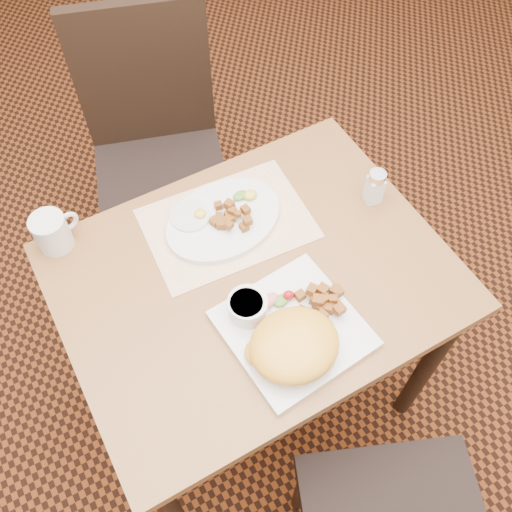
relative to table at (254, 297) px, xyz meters
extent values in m
plane|color=black|center=(0.00, 0.00, -0.64)|extent=(8.00, 8.00, 0.00)
cube|color=#935C2D|center=(0.00, 0.00, 0.09)|extent=(0.90, 0.70, 0.03)
cylinder|color=black|center=(0.40, -0.30, -0.28)|extent=(0.05, 0.05, 0.71)
cylinder|color=black|center=(-0.40, 0.30, -0.28)|extent=(0.05, 0.05, 0.71)
cylinder|color=black|center=(0.40, 0.30, -0.28)|extent=(0.05, 0.05, 0.71)
cylinder|color=black|center=(-0.07, -0.39, -0.43)|extent=(0.04, 0.04, 0.42)
cylinder|color=black|center=(0.26, -0.53, -0.43)|extent=(0.04, 0.04, 0.42)
cube|color=black|center=(0.00, 0.63, -0.19)|extent=(0.53, 0.53, 0.05)
cylinder|color=black|center=(0.23, 0.74, -0.43)|extent=(0.04, 0.04, 0.42)
cylinder|color=black|center=(0.12, 0.40, -0.43)|extent=(0.04, 0.04, 0.42)
cylinder|color=black|center=(-0.12, 0.85, -0.43)|extent=(0.04, 0.04, 0.42)
cylinder|color=black|center=(-0.22, 0.51, -0.43)|extent=(0.04, 0.04, 0.42)
cube|color=black|center=(0.06, 0.82, 0.08)|extent=(0.41, 0.16, 0.50)
cube|color=white|center=(0.01, 0.16, 0.11)|extent=(0.42, 0.31, 0.00)
cube|color=silver|center=(0.00, -0.17, 0.12)|extent=(0.30, 0.30, 0.02)
ellipsoid|color=yellow|center=(-0.03, -0.22, 0.16)|extent=(0.19, 0.17, 0.07)
ellipsoid|color=yellow|center=(0.00, -0.24, 0.14)|extent=(0.08, 0.07, 0.03)
ellipsoid|color=yellow|center=(-0.09, -0.19, 0.14)|extent=(0.08, 0.07, 0.03)
cylinder|color=silver|center=(-0.07, -0.09, 0.15)|extent=(0.09, 0.09, 0.05)
cylinder|color=beige|center=(-0.07, -0.09, 0.17)|extent=(0.07, 0.07, 0.01)
ellipsoid|color=#387223|center=(0.01, -0.10, 0.13)|extent=(0.04, 0.03, 0.01)
ellipsoid|color=red|center=(0.03, -0.10, 0.14)|extent=(0.03, 0.03, 0.03)
ellipsoid|color=#F28C72|center=(-0.02, -0.09, 0.14)|extent=(0.07, 0.04, 0.02)
cylinder|color=white|center=(-0.06, 0.21, 0.13)|extent=(0.10, 0.10, 0.01)
ellipsoid|color=yellow|center=(-0.04, 0.20, 0.14)|extent=(0.03, 0.03, 0.01)
ellipsoid|color=#387223|center=(0.08, 0.21, 0.13)|extent=(0.04, 0.03, 0.01)
ellipsoid|color=yellow|center=(0.10, 0.19, 0.14)|extent=(0.04, 0.03, 0.02)
cube|color=white|center=(0.37, 0.05, 0.15)|extent=(0.05, 0.05, 0.08)
cylinder|color=silver|center=(0.37, 0.05, 0.20)|extent=(0.05, 0.05, 0.02)
cylinder|color=silver|center=(-0.38, 0.31, 0.16)|extent=(0.08, 0.08, 0.09)
torus|color=silver|center=(-0.33, 0.32, 0.16)|extent=(0.06, 0.02, 0.06)
cube|color=#925017|center=(0.09, -0.17, 0.14)|extent=(0.03, 0.03, 0.02)
cube|color=#925017|center=(0.08, -0.15, 0.15)|extent=(0.03, 0.03, 0.02)
cube|color=#925017|center=(0.13, -0.14, 0.14)|extent=(0.03, 0.03, 0.02)
cube|color=#925017|center=(0.08, -0.15, 0.15)|extent=(0.02, 0.02, 0.02)
cube|color=#925017|center=(0.08, -0.16, 0.13)|extent=(0.03, 0.03, 0.02)
cube|color=#925017|center=(0.09, -0.15, 0.13)|extent=(0.02, 0.02, 0.02)
cube|color=#925017|center=(0.10, -0.13, 0.15)|extent=(0.03, 0.03, 0.02)
cube|color=#925017|center=(0.08, -0.16, 0.13)|extent=(0.02, 0.02, 0.02)
cube|color=#925017|center=(0.06, -0.18, 0.15)|extent=(0.02, 0.02, 0.02)
cube|color=#925017|center=(0.09, -0.16, 0.13)|extent=(0.02, 0.02, 0.02)
cube|color=#925017|center=(0.13, -0.15, 0.14)|extent=(0.02, 0.02, 0.02)
cube|color=#925017|center=(0.05, -0.11, 0.13)|extent=(0.02, 0.02, 0.02)
cube|color=#925017|center=(0.11, -0.17, 0.14)|extent=(0.03, 0.03, 0.02)
cube|color=#925017|center=(0.08, -0.14, 0.14)|extent=(0.03, 0.03, 0.02)
cube|color=#925017|center=(0.10, -0.15, 0.13)|extent=(0.02, 0.02, 0.02)
cube|color=#925017|center=(0.10, -0.13, 0.13)|extent=(0.02, 0.02, 0.02)
cube|color=#925017|center=(0.11, -0.16, 0.15)|extent=(0.02, 0.02, 0.02)
cube|color=#925017|center=(0.08, -0.14, 0.14)|extent=(0.03, 0.03, 0.02)
cube|color=#925017|center=(0.09, -0.14, 0.14)|extent=(0.02, 0.02, 0.02)
cube|color=#925017|center=(0.11, -0.19, 0.15)|extent=(0.02, 0.02, 0.02)
cube|color=#925017|center=(0.09, -0.15, 0.14)|extent=(0.03, 0.03, 0.02)
cube|color=#925017|center=(0.03, -0.15, 0.15)|extent=(0.03, 0.03, 0.02)
cube|color=#925017|center=(0.08, -0.15, 0.13)|extent=(0.03, 0.03, 0.02)
cube|color=#925017|center=(0.09, -0.15, 0.15)|extent=(0.02, 0.02, 0.02)
cube|color=#925017|center=(0.08, -0.12, 0.15)|extent=(0.03, 0.03, 0.02)
cube|color=#925017|center=(-0.01, 0.15, 0.14)|extent=(0.03, 0.03, 0.02)
cube|color=#925017|center=(0.03, 0.18, 0.15)|extent=(0.03, 0.03, 0.02)
cube|color=#925017|center=(0.00, 0.17, 0.14)|extent=(0.02, 0.02, 0.02)
cube|color=#925017|center=(-0.01, 0.16, 0.14)|extent=(0.02, 0.02, 0.02)
cube|color=#925017|center=(0.02, 0.16, 0.14)|extent=(0.03, 0.03, 0.02)
cube|color=#925017|center=(0.03, 0.16, 0.15)|extent=(0.02, 0.02, 0.02)
cube|color=#925017|center=(0.05, 0.12, 0.15)|extent=(0.02, 0.02, 0.02)
cube|color=#925017|center=(0.06, 0.15, 0.15)|extent=(0.02, 0.02, 0.02)
cube|color=#925017|center=(0.03, 0.17, 0.14)|extent=(0.02, 0.02, 0.02)
cube|color=#925017|center=(0.01, 0.15, 0.14)|extent=(0.02, 0.03, 0.02)
cube|color=#925017|center=(0.02, 0.16, 0.14)|extent=(0.02, 0.02, 0.02)
cube|color=#925017|center=(0.01, 0.20, 0.14)|extent=(0.02, 0.02, 0.02)
cube|color=#925017|center=(0.04, 0.12, 0.14)|extent=(0.02, 0.02, 0.02)
cube|color=#925017|center=(0.03, 0.18, 0.14)|extent=(0.02, 0.02, 0.02)
cube|color=#925017|center=(0.04, 0.15, 0.15)|extent=(0.02, 0.02, 0.01)
cube|color=#925017|center=(0.00, 0.13, 0.15)|extent=(0.02, 0.02, 0.02)
cube|color=#925017|center=(0.02, 0.16, 0.13)|extent=(0.02, 0.02, 0.01)
cube|color=#925017|center=(-0.02, 0.16, 0.14)|extent=(0.03, 0.03, 0.02)
camera|label=1|loc=(-0.34, -0.61, 1.25)|focal=40.00mm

